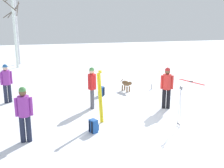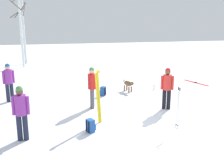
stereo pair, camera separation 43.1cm
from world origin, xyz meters
TOP-DOWN VIEW (x-y plane):
  - ground_plane at (0.00, 0.00)m, footprint 60.00×60.00m
  - person_0 at (1.71, 1.15)m, footprint 0.49×0.34m
  - person_1 at (-3.73, -0.61)m, footprint 0.52×0.34m
  - person_2 at (-1.22, 1.94)m, footprint 0.34×0.51m
  - person_3 at (-4.69, 3.61)m, footprint 0.49×0.34m
  - dog at (0.92, 4.07)m, footprint 0.42×0.85m
  - ski_pair_planted_0 at (-1.24, 0.30)m, footprint 0.23×0.02m
  - ski_pair_lying_0 at (5.21, 5.00)m, footprint 0.76×1.78m
  - ski_poles_0 at (1.32, -0.68)m, footprint 0.07×0.21m
  - backpack_0 at (-0.48, 3.60)m, footprint 0.34×0.33m
  - backpack_1 at (-1.63, -0.45)m, footprint 0.34×0.32m
  - water_bottle_0 at (2.32, 4.12)m, footprint 0.06×0.06m
  - birch_tree_2 at (-4.95, 12.42)m, footprint 1.23×1.39m
  - birch_tree_3 at (-4.94, 13.99)m, footprint 1.34×1.38m

SIDE VIEW (x-z plane):
  - ground_plane at x=0.00m, z-range 0.00..0.00m
  - ski_pair_lying_0 at x=5.21m, z-range -0.01..0.03m
  - water_bottle_0 at x=2.32m, z-range -0.01..0.24m
  - backpack_0 at x=-0.48m, z-range -0.01..0.43m
  - backpack_1 at x=-1.63m, z-range -0.01..0.43m
  - dog at x=0.92m, z-range 0.10..0.67m
  - ski_poles_0 at x=1.32m, z-range 0.05..1.46m
  - ski_pair_planted_0 at x=-1.24m, z-range -0.01..1.90m
  - person_0 at x=1.71m, z-range 0.12..1.84m
  - person_1 at x=-3.73m, z-range 0.12..1.84m
  - person_2 at x=-1.22m, z-range 0.12..1.84m
  - person_3 at x=-4.69m, z-range 0.12..1.84m
  - birch_tree_2 at x=-4.95m, z-range 0.08..6.62m
  - birch_tree_3 at x=-4.94m, z-range 0.18..7.32m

